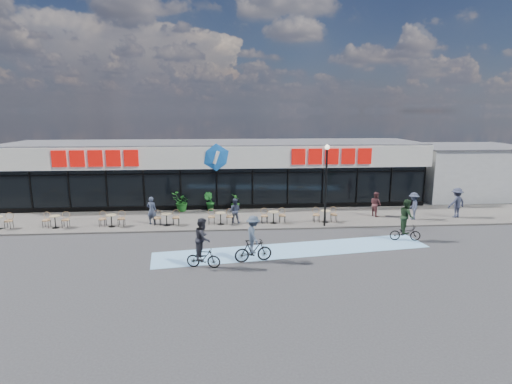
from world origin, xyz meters
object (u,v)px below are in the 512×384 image
lamp_post (326,178)px  potted_plant_left (209,201)px  potted_plant_mid (181,202)px  patron_right (235,210)px  potted_plant_right (235,202)px  pedestrian_c (457,203)px  pedestrian_a (413,206)px  patron_left (152,211)px  pedestrian_b (376,204)px  cyclist_b (406,223)px  cyclist_a (253,241)px

lamp_post → potted_plant_left: 8.61m
potted_plant_mid → patron_right: patron_right is taller
potted_plant_right → pedestrian_c: size_ratio=0.58×
potted_plant_left → pedestrian_a: size_ratio=0.73×
patron_left → pedestrian_c: size_ratio=0.88×
potted_plant_mid → pedestrian_b: 13.07m
pedestrian_b → patron_left: bearing=74.5°
patron_left → cyclist_b: bearing=-178.4°
pedestrian_a → pedestrian_c: bearing=111.7°
potted_plant_left → pedestrian_a: pedestrian_a is taller
potted_plant_right → cyclist_b: size_ratio=0.50×
potted_plant_left → pedestrian_b: (10.96, -2.34, 0.17)m
potted_plant_mid → potted_plant_right: 3.71m
pedestrian_b → potted_plant_right: bearing=56.9°
potted_plant_right → cyclist_a: 9.58m
patron_left → lamp_post: bearing=-169.4°
patron_right → pedestrian_a: (11.34, -0.15, 0.11)m
potted_plant_mid → patron_right: size_ratio=0.88×
patron_right → pedestrian_c: pedestrian_c is taller
potted_plant_mid → cyclist_a: (4.32, -9.48, 0.22)m
patron_left → cyclist_a: cyclist_a is taller
pedestrian_b → pedestrian_c: 5.15m
potted_plant_left → cyclist_b: bearing=-33.4°
potted_plant_left → patron_right: 3.63m
lamp_post → potted_plant_right: size_ratio=4.30×
patron_left → pedestrian_c: bearing=-162.5°
potted_plant_left → patron_right: bearing=-62.3°
potted_plant_right → potted_plant_left: bearing=179.2°
patron_left → cyclist_a: size_ratio=0.78×
potted_plant_mid → pedestrian_a: (14.95, -3.25, 0.20)m
cyclist_a → potted_plant_mid: bearing=114.5°
patron_right → pedestrian_b: 9.31m
potted_plant_left → potted_plant_right: size_ratio=1.12×
potted_plant_right → patron_left: bearing=-148.3°
pedestrian_a → cyclist_a: bearing=-43.8°
potted_plant_right → pedestrian_b: size_ratio=0.70×
potted_plant_left → potted_plant_right: potted_plant_left is taller
lamp_post → potted_plant_right: 7.22m
lamp_post → cyclist_b: lamp_post is taller
patron_right → cyclist_b: bearing=170.5°
potted_plant_mid → pedestrian_a: bearing=-12.3°
potted_plant_mid → pedestrian_c: (17.98, -2.94, 0.30)m
potted_plant_right → pedestrian_a: (11.24, -3.33, 0.31)m
patron_left → cyclist_b: (14.16, -3.92, 0.02)m
patron_right → pedestrian_b: bearing=-160.9°
potted_plant_left → cyclist_b: size_ratio=0.56×
potted_plant_right → cyclist_a: (0.61, -9.56, 0.32)m
pedestrian_a → pedestrian_b: pedestrian_a is taller
patron_right → cyclist_a: bearing=110.1°
patron_left → pedestrian_b: (14.31, 0.86, -0.05)m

